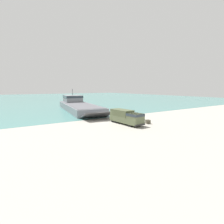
{
  "coord_description": "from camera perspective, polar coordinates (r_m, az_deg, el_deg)",
  "views": [
    {
      "loc": [
        -19.48,
        -32.77,
        7.52
      ],
      "look_at": [
        2.64,
        1.0,
        1.85
      ],
      "focal_mm": 28.0,
      "sensor_mm": 36.0,
      "label": 1
    }
  ],
  "objects": [
    {
      "name": "ground_plane",
      "position": [
        38.86,
        -2.45,
        -3.17
      ],
      "size": [
        240.0,
        240.0,
        0.0
      ],
      "primitive_type": "plane",
      "color": "#9E998E"
    },
    {
      "name": "water_surface",
      "position": [
        128.61,
        -24.51,
        3.93
      ],
      "size": [
        240.0,
        180.0,
        0.01
      ],
      "primitive_type": "cube",
      "color": "#477F7A",
      "rests_on": "ground_plane"
    },
    {
      "name": "landing_craft",
      "position": [
        60.71,
        -11.14,
        2.29
      ],
      "size": [
        13.26,
        36.31,
        7.02
      ],
      "rotation": [
        0.0,
        0.0,
        -0.16
      ],
      "color": "gray",
      "rests_on": "ground_plane"
    },
    {
      "name": "military_truck",
      "position": [
        36.16,
        4.67,
        -1.55
      ],
      "size": [
        2.99,
        8.32,
        2.89
      ],
      "rotation": [
        0.0,
        0.0,
        -1.51
      ],
      "color": "#566042",
      "rests_on": "ground_plane"
    },
    {
      "name": "soldier_on_ramp",
      "position": [
        38.91,
        7.59,
        -1.81
      ],
      "size": [
        0.49,
        0.37,
        1.64
      ],
      "rotation": [
        0.0,
        0.0,
        1.9
      ],
      "color": "#566042",
      "rests_on": "ground_plane"
    },
    {
      "name": "mooring_bollard",
      "position": [
        45.89,
        4.72,
        -0.91
      ],
      "size": [
        0.28,
        0.28,
        0.8
      ],
      "color": "#333338",
      "rests_on": "ground_plane"
    },
    {
      "name": "cargo_crate",
      "position": [
        37.4,
        11.65,
        -3.14
      ],
      "size": [
        1.09,
        1.19,
        0.81
      ],
      "primitive_type": "cube",
      "rotation": [
        0.0,
        0.0,
        -0.35
      ],
      "color": "#4C4738",
      "rests_on": "ground_plane"
    },
    {
      "name": "shoreline_rock_a",
      "position": [
        48.85,
        5.99,
        -0.9
      ],
      "size": [
        1.32,
        1.32,
        1.32
      ],
      "primitive_type": "sphere",
      "color": "gray",
      "rests_on": "ground_plane"
    },
    {
      "name": "shoreline_rock_b",
      "position": [
        48.11,
        5.73,
        -1.04
      ],
      "size": [
        0.63,
        0.63,
        0.63
      ],
      "primitive_type": "sphere",
      "color": "#66605B",
      "rests_on": "ground_plane"
    },
    {
      "name": "shoreline_rock_c",
      "position": [
        48.08,
        5.75,
        -1.04
      ],
      "size": [
        1.39,
        1.39,
        1.39
      ],
      "primitive_type": "sphere",
      "color": "#66605B",
      "rests_on": "ground_plane"
    }
  ]
}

